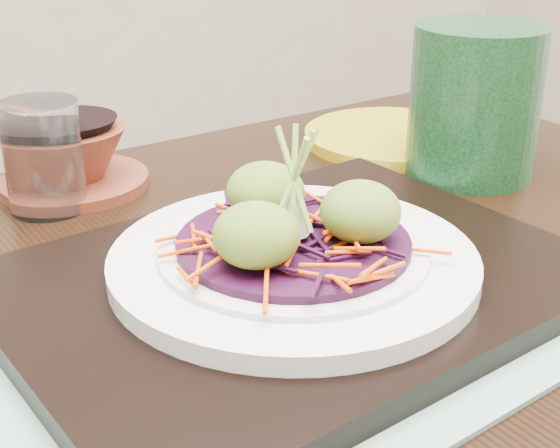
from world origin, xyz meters
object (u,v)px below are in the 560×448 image
dining_table (252,399)px  terracotta_bowl_set (72,161)px  white_plate (293,259)px  green_jar (474,102)px  water_glass (44,157)px  serving_tray (293,281)px  yellow_plate (395,137)px

dining_table → terracotta_bowl_set: bearing=94.7°
white_plate → green_jar: green_jar is taller
water_glass → terracotta_bowl_set: 0.06m
water_glass → terracotta_bowl_set: water_glass is taller
terracotta_bowl_set → white_plate: bearing=-74.3°
serving_tray → yellow_plate: 0.38m
water_glass → yellow_plate: size_ratio=0.48×
serving_tray → green_jar: 0.32m
serving_tray → yellow_plate: serving_tray is taller
dining_table → serving_tray: (0.03, -0.01, 0.10)m
water_glass → terracotta_bowl_set: size_ratio=0.59×
water_glass → green_jar: 0.41m
serving_tray → green_jar: bearing=17.7°
serving_tray → white_plate: bearing=81.3°
serving_tray → yellow_plate: size_ratio=1.95×
white_plate → serving_tray: bearing=-90.0°
yellow_plate → terracotta_bowl_set: bearing=174.7°
serving_tray → terracotta_bowl_set: (-0.08, 0.29, 0.01)m
dining_table → water_glass: size_ratio=11.60×
white_plate → dining_table: bearing=153.5°
dining_table → serving_tray: serving_tray is taller
water_glass → terracotta_bowl_set: (0.03, 0.04, -0.02)m
white_plate → yellow_plate: (0.28, 0.26, -0.02)m
dining_table → yellow_plate: (0.30, 0.24, 0.10)m
dining_table → white_plate: size_ratio=4.43×
dining_table → green_jar: green_jar is taller
dining_table → green_jar: 0.37m
water_glass → green_jar: bearing=-15.4°
water_glass → terracotta_bowl_set: bearing=50.8°
serving_tray → white_plate: 0.02m
serving_tray → water_glass: (-0.12, 0.25, 0.04)m
terracotta_bowl_set → green_jar: green_jar is taller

